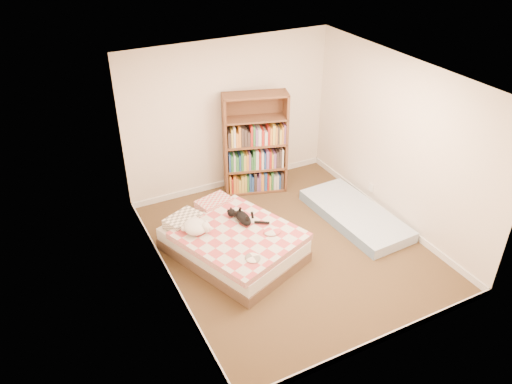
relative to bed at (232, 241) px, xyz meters
name	(u,v)px	position (x,y,z in m)	size (l,w,h in m)	color
room	(292,174)	(0.79, -0.23, 0.98)	(3.51, 4.01, 2.51)	#45301D
bed	(232,241)	(0.00, 0.00, 0.00)	(1.81, 2.13, 0.48)	brown
bookshelf	(254,157)	(1.08, 1.43, 0.39)	(1.12, 0.63, 1.70)	#4E301A
floor_mattress	(355,215)	(2.04, -0.10, -0.14)	(0.83, 1.83, 0.17)	#759AC3
black_cat	(242,217)	(0.22, 0.10, 0.28)	(0.32, 0.63, 0.14)	black
white_dog	(196,227)	(-0.45, 0.13, 0.30)	(0.36, 0.38, 0.17)	white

